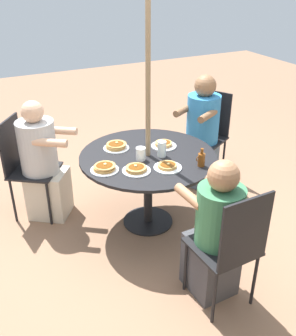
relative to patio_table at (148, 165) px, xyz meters
The scene contains 17 objects.
ground_plane 0.61m from the patio_table, ahead, with size 12.00×12.00×0.00m, color #8C664C.
patio_table is the anchor object (origin of this frame).
umbrella_pole 0.49m from the patio_table, ahead, with size 0.04×0.04×2.20m, color #846B4C.
patio_chair_north 1.17m from the patio_table, 151.43° to the right, with size 0.56×0.56×0.97m.
diner_north 0.99m from the patio_table, 151.43° to the right, with size 0.57×0.52×1.20m.
patio_chair_east 1.17m from the patio_table, 34.71° to the right, with size 0.57×0.57×0.97m.
diner_east 0.99m from the patio_table, 34.71° to the right, with size 0.57×0.54×1.16m.
patio_chair_south 1.17m from the patio_table, 92.24° to the left, with size 0.43×0.43×0.97m.
diner_south 1.00m from the patio_table, 92.24° to the left, with size 0.34×0.49×1.11m.
pancake_plate_a 0.26m from the patio_table, 154.76° to the right, with size 0.23×0.23×0.05m.
pancake_plate_b 0.34m from the patio_table, 51.01° to the right, with size 0.23×0.23×0.06m.
pancake_plate_c 0.31m from the patio_table, 97.12° to the left, with size 0.23×0.23×0.05m.
pancake_plate_d 0.33m from the patio_table, 45.97° to the left, with size 0.23×0.23×0.05m.
pancake_plate_e 0.47m from the patio_table, 12.43° to the left, with size 0.23×0.23×0.06m.
syrup_bottle 0.51m from the patio_table, 129.07° to the left, with size 0.08×0.06×0.16m.
coffee_cup 0.19m from the patio_table, 29.09° to the left, with size 0.08×0.08×0.11m.
drinking_glass_a 0.21m from the patio_table, 143.86° to the left, with size 0.08×0.08×0.14m, color silver.
Camera 1 is at (1.37, 2.77, 2.23)m, focal length 42.00 mm.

